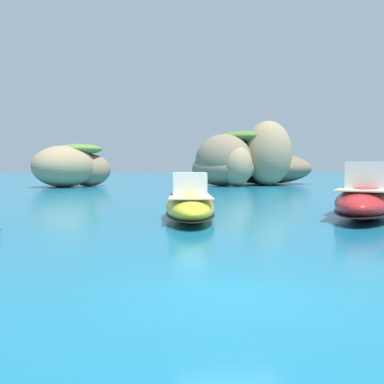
# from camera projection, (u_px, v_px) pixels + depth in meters

# --- Properties ---
(ground_plane) EXTENTS (400.00, 400.00, 0.00)m
(ground_plane) POSITION_uv_depth(u_px,v_px,m) (235.00, 294.00, 9.63)
(ground_plane) COLOR #197093
(islet_large) EXTENTS (23.06, 20.98, 9.65)m
(islet_large) POSITION_uv_depth(u_px,v_px,m) (250.00, 162.00, 66.65)
(islet_large) COLOR #756651
(islet_large) RESTS_ON ground
(islet_small) EXTENTS (12.83, 12.82, 6.06)m
(islet_small) POSITION_uv_depth(u_px,v_px,m) (71.00, 168.00, 60.87)
(islet_small) COLOR #9E8966
(islet_small) RESTS_ON ground
(motorboat_yellow) EXTENTS (3.08, 8.71, 2.53)m
(motorboat_yellow) POSITION_uv_depth(u_px,v_px,m) (190.00, 204.00, 22.95)
(motorboat_yellow) COLOR yellow
(motorboat_yellow) RESTS_ON ground
(motorboat_red) EXTENTS (8.34, 10.69, 3.13)m
(motorboat_red) POSITION_uv_depth(u_px,v_px,m) (367.00, 199.00, 24.17)
(motorboat_red) COLOR red
(motorboat_red) RESTS_ON ground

